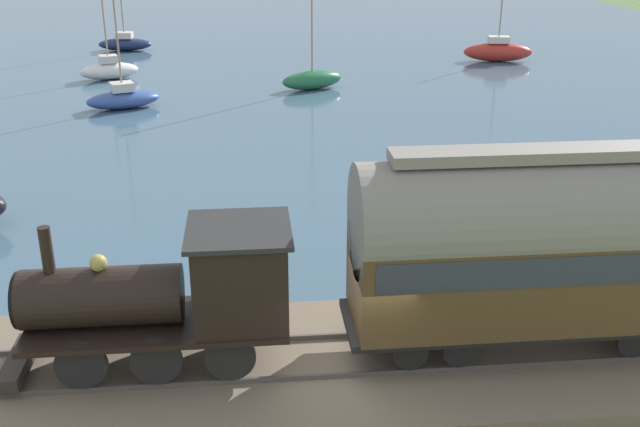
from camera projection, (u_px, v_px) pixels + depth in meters
ground_plane at (348, 383)px, 16.35m from camera, size 200.00×200.00×0.00m
harbor_water at (271, 51)px, 56.42m from camera, size 80.00×80.00×0.01m
rail_embankment at (345, 364)px, 16.68m from camera, size 5.27×56.00×0.51m
steam_locomotive at (178, 290)px, 15.59m from camera, size 2.20×6.04×3.25m
passenger_coach at (545, 241)px, 16.03m from camera, size 2.47×8.59×4.59m
sailboat_navy at (125, 43)px, 56.27m from camera, size 1.98×4.07×7.78m
sailboat_white at (109, 70)px, 46.36m from camera, size 2.55×3.87×5.84m
sailboat_green at (312, 79)px, 43.73m from camera, size 2.68×4.03×7.81m
sailboat_blue at (123, 98)px, 39.39m from camera, size 2.91×4.17×7.03m
sailboat_red at (498, 51)px, 52.01m from camera, size 2.17×4.88×5.70m
rowboat_off_pier at (488, 178)px, 28.38m from camera, size 2.80×2.23×0.43m
rowboat_near_shore at (599, 236)px, 23.41m from camera, size 1.15×1.92×0.34m
rowboat_mid_harbor at (611, 193)px, 26.95m from camera, size 1.36×2.16×0.36m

